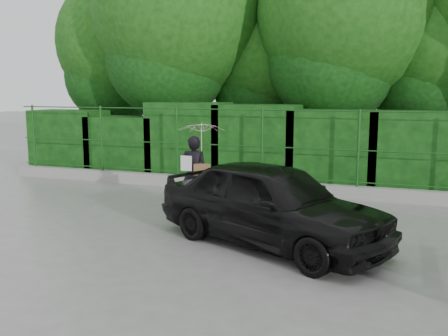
% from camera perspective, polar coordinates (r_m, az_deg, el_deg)
% --- Properties ---
extents(ground, '(80.00, 80.00, 0.00)m').
position_cam_1_polar(ground, '(8.54, -6.50, -8.40)').
color(ground, gray).
extents(kerb, '(14.00, 0.25, 0.30)m').
position_cam_1_polar(kerb, '(12.58, 2.55, -2.00)').
color(kerb, '#9E9E99').
rests_on(kerb, ground).
extents(fence, '(14.13, 0.06, 1.80)m').
position_cam_1_polar(fence, '(12.36, 3.56, 2.72)').
color(fence, '#154815').
rests_on(fence, kerb).
extents(hedge, '(14.20, 1.20, 2.19)m').
position_cam_1_polar(hedge, '(13.36, 4.39, 2.39)').
color(hedge, black).
rests_on(hedge, ground).
extents(trees, '(17.10, 6.15, 8.08)m').
position_cam_1_polar(trees, '(15.39, 10.64, 16.58)').
color(trees, black).
rests_on(trees, ground).
extents(woman, '(0.98, 0.99, 1.87)m').
position_cam_1_polar(woman, '(10.52, -2.87, 1.85)').
color(woman, black).
rests_on(woman, ground).
extents(car, '(4.42, 3.21, 1.40)m').
position_cam_1_polar(car, '(8.22, 5.41, -4.03)').
color(car, black).
rests_on(car, ground).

